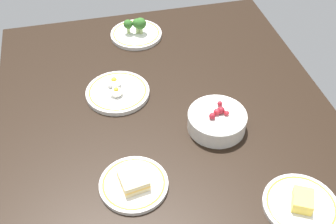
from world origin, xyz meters
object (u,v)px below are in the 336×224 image
object	(u,v)px
bowl_berries	(217,120)
plate_eggs	(117,92)
plate_sandwich	(134,183)
plate_cheese	(301,204)
plate_broccoli	(136,32)

from	to	relation	value
bowl_berries	plate_eggs	size ratio (longest dim) A/B	0.85
bowl_berries	plate_sandwich	xyz separation A→B (cm)	(15.19, -27.22, -1.66)
plate_cheese	plate_eggs	bearing A→B (deg)	-143.85
plate_broccoli	plate_cheese	distance (cm)	87.08
plate_sandwich	plate_cheese	world-z (taller)	same
plate_broccoli	plate_cheese	size ratio (longest dim) A/B	1.02
plate_sandwich	plate_eggs	bearing A→B (deg)	178.32
plate_cheese	plate_broccoli	bearing A→B (deg)	-162.38
bowl_berries	plate_cheese	xyz separation A→B (cm)	(30.80, 11.84, -1.91)
bowl_berries	plate_eggs	bearing A→B (deg)	-129.03
plate_eggs	plate_cheese	size ratio (longest dim) A/B	1.08
bowl_berries	plate_eggs	world-z (taller)	bowl_berries
plate_eggs	bowl_berries	bearing A→B (deg)	50.97
bowl_berries	plate_broccoli	world-z (taller)	plate_broccoli
plate_eggs	plate_cheese	bearing A→B (deg)	36.15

